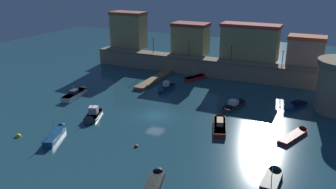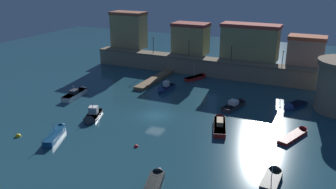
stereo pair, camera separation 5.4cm
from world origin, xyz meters
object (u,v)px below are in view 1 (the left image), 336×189
(moored_boat_4, at_px, (273,176))
(moored_boat_6, at_px, (92,117))
(quay_lamp_1, at_px, (189,45))
(quay_lamp_2, at_px, (231,49))
(moored_boat_2, at_px, (155,182))
(moored_boat_10, at_px, (220,123))
(mooring_buoy_0, at_px, (136,147))
(moored_boat_7, at_px, (165,88))
(moored_boat_0, at_px, (77,93))
(mooring_buoy_1, at_px, (18,137))
(quay_lamp_0, at_px, (153,42))
(quay_lamp_3, at_px, (283,56))
(moored_boat_3, at_px, (236,104))
(moored_boat_9, at_px, (198,77))
(moored_boat_1, at_px, (292,106))
(moored_boat_5, at_px, (297,134))
(moored_boat_8, at_px, (57,133))

(moored_boat_4, relative_size, moored_boat_6, 0.86)
(quay_lamp_1, height_order, moored_boat_4, quay_lamp_1)
(quay_lamp_2, xyz_separation_m, moored_boat_2, (3.58, -40.89, -5.58))
(moored_boat_10, bearing_deg, mooring_buoy_0, 126.36)
(moored_boat_7, height_order, moored_boat_10, moored_boat_7)
(moored_boat_2, bearing_deg, quay_lamp_2, -9.93)
(moored_boat_0, relative_size, moored_boat_7, 1.53)
(moored_boat_6, bearing_deg, mooring_buoy_1, -51.77)
(quay_lamp_0, height_order, moored_boat_10, quay_lamp_0)
(moored_boat_0, xyz_separation_m, moored_boat_6, (8.68, -7.54, -0.08))
(quay_lamp_3, xyz_separation_m, moored_boat_10, (-4.73, -24.04, -5.17))
(moored_boat_3, xyz_separation_m, mooring_buoy_1, (-23.42, -23.10, -0.42))
(moored_boat_0, bearing_deg, moored_boat_4, -116.51)
(moored_boat_3, xyz_separation_m, moored_boat_9, (-11.17, 11.95, -0.06))
(moored_boat_10, height_order, mooring_buoy_0, moored_boat_10)
(quay_lamp_3, relative_size, mooring_buoy_0, 5.65)
(moored_boat_1, bearing_deg, moored_boat_0, -49.08)
(moored_boat_3, bearing_deg, quay_lamp_3, -0.98)
(moored_boat_3, distance_m, moored_boat_10, 8.60)
(moored_boat_4, distance_m, moored_boat_5, 12.16)
(moored_boat_0, xyz_separation_m, moored_boat_9, (15.55, 18.67, -0.13))
(moored_boat_8, bearing_deg, mooring_buoy_1, 94.72)
(moored_boat_3, bearing_deg, moored_boat_5, -109.27)
(moored_boat_7, xyz_separation_m, mooring_buoy_0, (6.17, -21.23, -0.49))
(moored_boat_5, distance_m, moored_boat_6, 29.06)
(quay_lamp_2, distance_m, moored_boat_7, 16.62)
(moored_boat_8, xyz_separation_m, mooring_buoy_1, (-4.55, -2.33, -0.43))
(moored_boat_7, bearing_deg, quay_lamp_3, 132.66)
(moored_boat_9, xyz_separation_m, mooring_buoy_0, (3.40, -30.90, -0.36))
(moored_boat_4, relative_size, moored_boat_10, 0.67)
(mooring_buoy_1, bearing_deg, moored_boat_6, 58.67)
(moored_boat_1, bearing_deg, quay_lamp_0, -86.28)
(moored_boat_0, height_order, moored_boat_1, moored_boat_0)
(moored_boat_2, xyz_separation_m, moored_boat_3, (1.83, 25.44, 0.03))
(quay_lamp_1, distance_m, moored_boat_7, 14.29)
(quay_lamp_0, bearing_deg, moored_boat_0, -99.29)
(moored_boat_6, height_order, moored_boat_10, moored_boat_6)
(quay_lamp_2, bearing_deg, moored_boat_8, -110.39)
(quay_lamp_0, distance_m, moored_boat_1, 34.14)
(moored_boat_0, bearing_deg, moored_boat_8, -158.14)
(quay_lamp_0, bearing_deg, mooring_buoy_0, -65.99)
(moored_boat_0, xyz_separation_m, moored_boat_2, (24.89, -18.72, -0.11))
(quay_lamp_1, relative_size, moored_boat_5, 0.53)
(moored_boat_4, distance_m, mooring_buoy_1, 32.60)
(moored_boat_3, relative_size, mooring_buoy_0, 12.18)
(moored_boat_7, bearing_deg, moored_boat_10, 58.94)
(moored_boat_1, height_order, moored_boat_3, moored_boat_3)
(moored_boat_2, bearing_deg, mooring_buoy_1, 68.88)
(quay_lamp_2, distance_m, moored_boat_9, 8.77)
(moored_boat_5, distance_m, moored_boat_7, 25.78)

